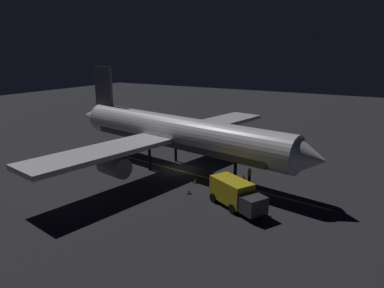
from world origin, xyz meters
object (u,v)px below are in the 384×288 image
(ground_crew_worker, at_px, (249,176))
(traffic_cone_far, at_px, (243,176))
(catering_truck, at_px, (238,142))
(traffic_cone_under_wing, at_px, (189,192))
(baggage_truck, at_px, (235,194))
(traffic_cone_near_left, at_px, (195,181))
(traffic_cone_near_right, at_px, (256,197))
(airliner, at_px, (174,133))

(ground_crew_worker, distance_m, traffic_cone_far, 1.65)
(catering_truck, distance_m, traffic_cone_under_wing, 18.04)
(baggage_truck, distance_m, traffic_cone_near_left, 7.31)
(baggage_truck, xyz_separation_m, traffic_cone_under_wing, (-0.58, -5.36, -1.05))
(traffic_cone_near_left, bearing_deg, traffic_cone_near_right, 84.15)
(baggage_truck, distance_m, traffic_cone_near_right, 3.17)
(traffic_cone_near_right, relative_size, traffic_cone_far, 1.00)
(catering_truck, xyz_separation_m, traffic_cone_near_right, (15.64, 8.63, -0.99))
(catering_truck, height_order, ground_crew_worker, catering_truck)
(traffic_cone_near_right, bearing_deg, ground_crew_worker, -149.50)
(baggage_truck, relative_size, traffic_cone_near_right, 11.37)
(airliner, height_order, traffic_cone_far, airliner)
(baggage_truck, bearing_deg, traffic_cone_under_wing, -96.16)
(traffic_cone_near_left, xyz_separation_m, traffic_cone_near_right, (0.75, 7.31, 0.00))
(catering_truck, bearing_deg, airliner, -16.10)
(airliner, xyz_separation_m, ground_crew_worker, (0.04, 9.86, -3.61))
(traffic_cone_far, bearing_deg, airliner, -83.63)
(catering_truck, relative_size, traffic_cone_under_wing, 11.34)
(baggage_truck, bearing_deg, traffic_cone_near_left, -119.47)
(airliner, relative_size, ground_crew_worker, 21.34)
(baggage_truck, height_order, catering_truck, baggage_truck)
(traffic_cone_under_wing, bearing_deg, traffic_cone_far, 156.36)
(baggage_truck, height_order, traffic_cone_far, baggage_truck)
(airliner, distance_m, traffic_cone_near_left, 7.05)
(catering_truck, relative_size, ground_crew_worker, 3.58)
(traffic_cone_under_wing, bearing_deg, airliner, -136.54)
(airliner, height_order, traffic_cone_near_left, airliner)
(traffic_cone_under_wing, bearing_deg, traffic_cone_near_right, 109.30)
(baggage_truck, bearing_deg, traffic_cone_far, -162.97)
(traffic_cone_near_left, height_order, traffic_cone_near_right, same)
(ground_crew_worker, height_order, traffic_cone_near_right, ground_crew_worker)
(ground_crew_worker, relative_size, traffic_cone_far, 3.16)
(catering_truck, relative_size, traffic_cone_near_left, 11.34)
(catering_truck, distance_m, traffic_cone_near_left, 14.98)
(traffic_cone_under_wing, bearing_deg, traffic_cone_near_left, -162.61)
(traffic_cone_near_left, height_order, traffic_cone_under_wing, same)
(catering_truck, bearing_deg, traffic_cone_near_right, 28.90)
(traffic_cone_near_left, distance_m, traffic_cone_near_right, 7.35)
(traffic_cone_far, bearing_deg, traffic_cone_near_left, -44.95)
(traffic_cone_near_right, relative_size, traffic_cone_under_wing, 1.00)
(baggage_truck, height_order, traffic_cone_under_wing, baggage_truck)
(ground_crew_worker, relative_size, traffic_cone_near_right, 3.16)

